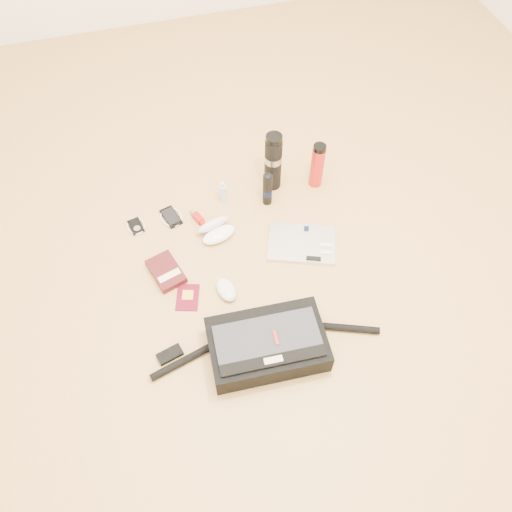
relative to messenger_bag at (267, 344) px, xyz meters
name	(u,v)px	position (x,y,z in m)	size (l,w,h in m)	color
ground	(253,284)	(0.03, 0.30, -0.05)	(4.00, 4.00, 0.00)	tan
messenger_bag	(267,344)	(0.00, 0.00, 0.00)	(0.88, 0.29, 0.12)	black
laptop	(302,244)	(0.29, 0.43, -0.05)	(0.34, 0.29, 0.03)	silver
book	(166,271)	(-0.30, 0.44, -0.04)	(0.16, 0.20, 0.03)	#3F1012
passport	(188,297)	(-0.24, 0.30, -0.05)	(0.12, 0.14, 0.01)	#540618
mouse	(226,290)	(-0.08, 0.29, -0.04)	(0.09, 0.13, 0.04)	silver
sunglasses_case	(216,230)	(-0.05, 0.58, -0.02)	(0.18, 0.17, 0.09)	white
ipod	(136,226)	(-0.39, 0.72, -0.05)	(0.09, 0.10, 0.01)	black
phone	(171,217)	(-0.23, 0.73, -0.05)	(0.12, 0.13, 0.01)	black
inhaler	(198,218)	(-0.12, 0.69, -0.04)	(0.06, 0.10, 0.03)	#A31412
spray_bottle	(223,192)	(0.02, 0.76, 0.00)	(0.04, 0.04, 0.12)	#A6CCE5
aerosol_can	(268,189)	(0.21, 0.70, 0.03)	(0.04, 0.04, 0.18)	black
thermos_black	(273,162)	(0.26, 0.79, 0.10)	(0.10, 0.10, 0.30)	black
thermos_red	(317,165)	(0.46, 0.75, 0.06)	(0.08, 0.08, 0.23)	#B11F1A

